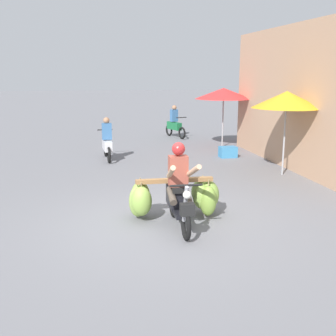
{
  "coord_description": "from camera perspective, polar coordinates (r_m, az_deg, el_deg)",
  "views": [
    {
      "loc": [
        -1.39,
        -7.33,
        2.8
      ],
      "look_at": [
        0.27,
        0.73,
        0.9
      ],
      "focal_mm": 44.51,
      "sensor_mm": 36.0,
      "label": 1
    }
  ],
  "objects": [
    {
      "name": "produce_crate",
      "position": [
        14.15,
        8.2,
        2.19
      ],
      "size": [
        0.56,
        0.4,
        0.36
      ],
      "primitive_type": "cube",
      "color": "teal",
      "rests_on": "ground"
    },
    {
      "name": "motorbike_distant_ahead_right",
      "position": [
        18.33,
        0.9,
        6.0
      ],
      "size": [
        0.69,
        1.56,
        1.4
      ],
      "color": "black",
      "rests_on": "ground"
    },
    {
      "name": "motorbike_main_loaded",
      "position": [
        8.0,
        1.35,
        -3.75
      ],
      "size": [
        1.82,
        1.84,
        1.58
      ],
      "color": "black",
      "rests_on": "ground"
    },
    {
      "name": "ground_plane",
      "position": [
        7.97,
        -0.88,
        -7.57
      ],
      "size": [
        120.0,
        120.0,
        0.0
      ],
      "primitive_type": "plane",
      "color": "slate"
    },
    {
      "name": "motorbike_distant_ahead_left",
      "position": [
        13.62,
        -8.35,
        3.42
      ],
      "size": [
        0.5,
        1.62,
        1.4
      ],
      "color": "black",
      "rests_on": "ground"
    },
    {
      "name": "market_umbrella_near_shop",
      "position": [
        11.77,
        15.95,
        8.99
      ],
      "size": [
        1.88,
        1.88,
        2.31
      ],
      "color": "#99999E",
      "rests_on": "ground"
    },
    {
      "name": "market_umbrella_further_along",
      "position": [
        15.87,
        7.62,
        10.08
      ],
      "size": [
        2.13,
        2.13,
        2.23
      ],
      "color": "#99999E",
      "rests_on": "ground"
    }
  ]
}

